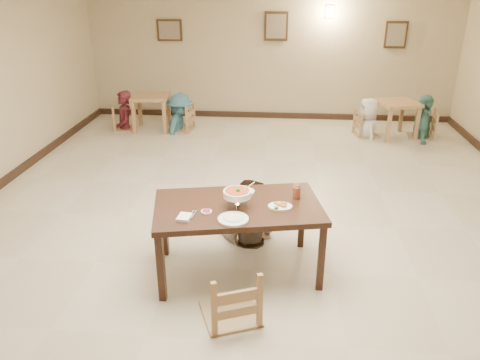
# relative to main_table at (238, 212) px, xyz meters

# --- Properties ---
(floor) EXTENTS (10.00, 10.00, 0.00)m
(floor) POSITION_rel_main_table_xyz_m (0.16, 1.13, -0.72)
(floor) COLOR beige
(floor) RESTS_ON ground
(wall_back) EXTENTS (10.00, 0.00, 10.00)m
(wall_back) POSITION_rel_main_table_xyz_m (0.16, 6.13, 0.78)
(wall_back) COLOR #BEAB8B
(wall_back) RESTS_ON floor
(baseboard_back) EXTENTS (8.00, 0.06, 0.12)m
(baseboard_back) POSITION_rel_main_table_xyz_m (0.16, 6.10, -0.66)
(baseboard_back) COLOR black
(baseboard_back) RESTS_ON floor
(picture_a) EXTENTS (0.55, 0.04, 0.45)m
(picture_a) POSITION_rel_main_table_xyz_m (-2.04, 6.08, 1.18)
(picture_a) COLOR #342113
(picture_a) RESTS_ON wall_back
(picture_b) EXTENTS (0.50, 0.04, 0.60)m
(picture_b) POSITION_rel_main_table_xyz_m (0.26, 6.08, 1.28)
(picture_b) COLOR #342113
(picture_b) RESTS_ON wall_back
(picture_c) EXTENTS (0.45, 0.04, 0.55)m
(picture_c) POSITION_rel_main_table_xyz_m (2.76, 6.08, 1.13)
(picture_c) COLOR #342113
(picture_c) RESTS_ON wall_back
(wall_sconce) EXTENTS (0.16, 0.05, 0.22)m
(wall_sconce) POSITION_rel_main_table_xyz_m (1.36, 6.09, 1.58)
(wall_sconce) COLOR #FFD88C
(wall_sconce) RESTS_ON wall_back
(main_table) EXTENTS (1.87, 1.28, 0.80)m
(main_table) POSITION_rel_main_table_xyz_m (0.00, 0.00, 0.00)
(main_table) COLOR #341C11
(main_table) RESTS_ON floor
(chair_far) EXTENTS (0.41, 0.41, 0.87)m
(chair_far) POSITION_rel_main_table_xyz_m (0.09, 0.83, -0.29)
(chair_far) COLOR tan
(chair_far) RESTS_ON floor
(chair_near) EXTENTS (0.51, 0.51, 1.08)m
(chair_near) POSITION_rel_main_table_xyz_m (-0.00, -0.75, -0.18)
(chair_near) COLOR tan
(chair_near) RESTS_ON floor
(main_diner) EXTENTS (0.84, 0.70, 1.55)m
(main_diner) POSITION_rel_main_table_xyz_m (0.06, 0.72, 0.05)
(main_diner) COLOR gray
(main_diner) RESTS_ON floor
(curry_warmer) EXTENTS (0.32, 0.28, 0.26)m
(curry_warmer) POSITION_rel_main_table_xyz_m (-0.00, -0.05, 0.23)
(curry_warmer) COLOR silver
(curry_warmer) RESTS_ON main_table
(rice_plate_far) EXTENTS (0.31, 0.31, 0.07)m
(rice_plate_far) POSITION_rel_main_table_xyz_m (-0.00, 0.30, 0.10)
(rice_plate_far) COLOR white
(rice_plate_far) RESTS_ON main_table
(rice_plate_near) EXTENTS (0.30, 0.30, 0.07)m
(rice_plate_near) POSITION_rel_main_table_xyz_m (-0.01, -0.34, 0.10)
(rice_plate_near) COLOR white
(rice_plate_near) RESTS_ON main_table
(fried_plate) EXTENTS (0.25, 0.25, 0.05)m
(fried_plate) POSITION_rel_main_table_xyz_m (0.43, -0.03, 0.10)
(fried_plate) COLOR white
(fried_plate) RESTS_ON main_table
(chili_dish) EXTENTS (0.11, 0.11, 0.02)m
(chili_dish) POSITION_rel_main_table_xyz_m (-0.30, -0.20, 0.09)
(chili_dish) COLOR white
(chili_dish) RESTS_ON main_table
(napkin_cutlery) EXTENTS (0.17, 0.25, 0.03)m
(napkin_cutlery) POSITION_rel_main_table_xyz_m (-0.49, -0.34, 0.10)
(napkin_cutlery) COLOR white
(napkin_cutlery) RESTS_ON main_table
(drink_glass) EXTENTS (0.08, 0.08, 0.16)m
(drink_glass) POSITION_rel_main_table_xyz_m (0.61, 0.21, 0.16)
(drink_glass) COLOR white
(drink_glass) RESTS_ON main_table
(bg_table_left) EXTENTS (0.80, 0.80, 0.74)m
(bg_table_left) POSITION_rel_main_table_xyz_m (-2.26, 4.98, -0.12)
(bg_table_left) COLOR #A67A52
(bg_table_left) RESTS_ON floor
(bg_table_right) EXTENTS (0.90, 0.90, 0.72)m
(bg_table_right) POSITION_rel_main_table_xyz_m (2.70, 4.93, -0.14)
(bg_table_right) COLOR #A67A52
(bg_table_right) RESTS_ON floor
(bg_chair_ll) EXTENTS (0.47, 0.47, 1.00)m
(bg_chair_ll) POSITION_rel_main_table_xyz_m (-2.85, 4.96, -0.23)
(bg_chair_ll) COLOR tan
(bg_chair_ll) RESTS_ON floor
(bg_chair_lr) EXTENTS (0.50, 0.50, 1.06)m
(bg_chair_lr) POSITION_rel_main_table_xyz_m (-1.67, 4.99, -0.19)
(bg_chair_lr) COLOR tan
(bg_chair_lr) RESTS_ON floor
(bg_chair_rl) EXTENTS (0.44, 0.44, 0.95)m
(bg_chair_rl) POSITION_rel_main_table_xyz_m (2.16, 4.97, -0.25)
(bg_chair_rl) COLOR tan
(bg_chair_rl) RESTS_ON floor
(bg_chair_rr) EXTENTS (0.49, 0.49, 1.04)m
(bg_chair_rr) POSITION_rel_main_table_xyz_m (3.23, 4.94, -0.20)
(bg_chair_rr) COLOR tan
(bg_chair_rr) RESTS_ON floor
(bg_diner_a) EXTENTS (0.61, 0.70, 1.63)m
(bg_diner_a) POSITION_rel_main_table_xyz_m (-2.85, 4.96, 0.09)
(bg_diner_a) COLOR #501924
(bg_diner_a) RESTS_ON floor
(bg_diner_b) EXTENTS (0.72, 1.08, 1.56)m
(bg_diner_b) POSITION_rel_main_table_xyz_m (-1.67, 4.99, 0.06)
(bg_diner_b) COLOR teal
(bg_diner_b) RESTS_ON floor
(bg_diner_c) EXTENTS (0.64, 0.84, 1.54)m
(bg_diner_c) POSITION_rel_main_table_xyz_m (2.16, 4.97, 0.05)
(bg_diner_c) COLOR silver
(bg_diner_c) RESTS_ON floor
(bg_diner_d) EXTENTS (0.58, 1.07, 1.73)m
(bg_diner_d) POSITION_rel_main_table_xyz_m (3.23, 4.94, 0.15)
(bg_diner_d) COLOR teal
(bg_diner_d) RESTS_ON floor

